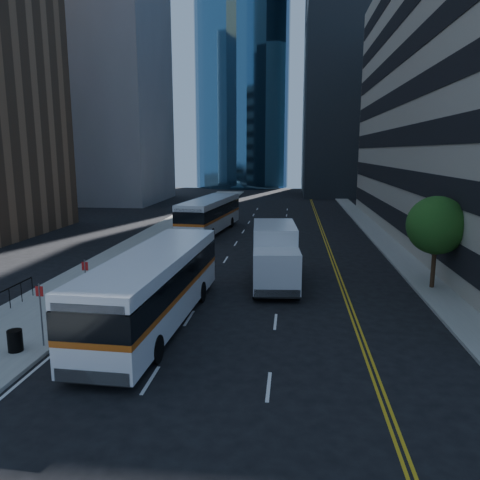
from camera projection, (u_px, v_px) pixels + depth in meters
The scene contains 10 objects.
ground at pixel (262, 338), 19.33m from camera, with size 160.00×160.00×0.00m, color black.
sidewalk_west at pixel (170, 231), 44.87m from camera, with size 5.00×90.00×0.15m, color gray.
sidewalk_east at pixel (378, 235), 42.73m from camera, with size 2.00×90.00×0.15m, color gray.
office_tower_north at pixel (392, 22), 82.05m from camera, with size 30.00×28.00×60.00m, color gray.
midrise_west at pixel (99, 84), 69.90m from camera, with size 18.00×18.00×35.00m, color gray.
street_tree at pixel (437, 225), 25.47m from camera, with size 3.20×3.20×5.10m.
bus_front at pixel (155, 286), 20.64m from camera, with size 3.24×12.73×3.26m.
bus_rear at pixel (210, 214), 44.35m from camera, with size 4.11×12.75×3.23m.
box_truck at pixel (275, 254), 26.85m from camera, with size 2.96×7.25×3.39m.
trash_can at pixel (15, 341), 17.69m from camera, with size 0.55×0.55×0.83m, color black.
Camera 1 is at (1.15, -18.21, 7.61)m, focal length 35.00 mm.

